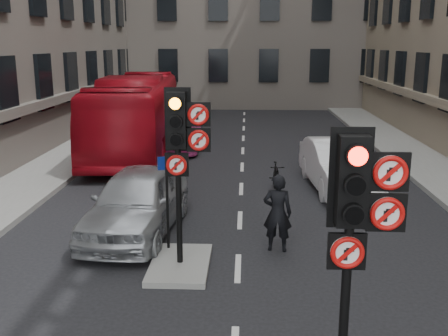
# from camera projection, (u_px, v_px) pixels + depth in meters

# --- Properties ---
(pavement_left) EXTENTS (3.00, 50.00, 0.16)m
(pavement_left) POSITION_uv_depth(u_px,v_px,m) (31.00, 176.00, 17.89)
(pavement_left) COLOR gray
(pavement_left) RESTS_ON ground
(centre_island) EXTENTS (1.20, 2.00, 0.12)m
(centre_island) POSITION_uv_depth(u_px,v_px,m) (180.00, 264.00, 10.85)
(centre_island) COLOR gray
(centre_island) RESTS_ON ground
(signal_near) EXTENTS (0.91, 0.40, 3.58)m
(signal_near) POSITION_uv_depth(u_px,v_px,m) (358.00, 211.00, 6.25)
(signal_near) COLOR black
(signal_near) RESTS_ON ground
(signal_far) EXTENTS (0.91, 0.40, 3.58)m
(signal_far) POSITION_uv_depth(u_px,v_px,m) (182.00, 139.00, 10.22)
(signal_far) COLOR black
(signal_far) RESTS_ON centre_island
(car_silver) EXTENTS (2.27, 4.80, 1.58)m
(car_silver) POSITION_uv_depth(u_px,v_px,m) (137.00, 201.00, 12.67)
(car_silver) COLOR #AAADB2
(car_silver) RESTS_ON ground
(car_white) EXTENTS (2.03, 4.84, 1.56)m
(car_white) POSITION_uv_depth(u_px,v_px,m) (338.00, 165.00, 16.44)
(car_white) COLOR white
(car_white) RESTS_ON ground
(car_pink) EXTENTS (2.25, 5.02, 1.43)m
(car_pink) POSITION_uv_depth(u_px,v_px,m) (177.00, 132.00, 22.89)
(car_pink) COLOR #CA3B89
(car_pink) RESTS_ON ground
(bus_red) EXTENTS (3.48, 11.63, 3.19)m
(bus_red) POSITION_uv_depth(u_px,v_px,m) (137.00, 114.00, 22.13)
(bus_red) COLOR maroon
(bus_red) RESTS_ON ground
(motorcycle) EXTENTS (0.50, 1.51, 0.90)m
(motorcycle) POSITION_uv_depth(u_px,v_px,m) (276.00, 177.00, 16.32)
(motorcycle) COLOR black
(motorcycle) RESTS_ON ground
(motorcyclist) EXTENTS (0.68, 0.49, 1.75)m
(motorcyclist) POSITION_uv_depth(u_px,v_px,m) (277.00, 213.00, 11.54)
(motorcyclist) COLOR black
(motorcyclist) RESTS_ON ground
(info_sign) EXTENTS (0.35, 0.15, 2.07)m
(info_sign) POSITION_uv_depth(u_px,v_px,m) (167.00, 190.00, 11.25)
(info_sign) COLOR black
(info_sign) RESTS_ON centre_island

